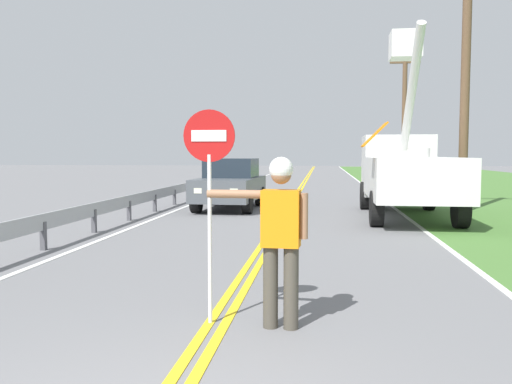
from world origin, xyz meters
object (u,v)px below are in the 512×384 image
oncoming_sedan_nearest (230,184)px  utility_pole_near (465,86)px  utility_pole_mid (404,116)px  flagger_worker (280,231)px  utility_bucket_truck (405,169)px  stop_sign_paddle (209,168)px

oncoming_sedan_nearest → utility_pole_near: (7.48, -0.17, 3.12)m
utility_pole_mid → oncoming_sedan_nearest: bearing=-117.2°
oncoming_sedan_nearest → utility_pole_mid: size_ratio=0.52×
oncoming_sedan_nearest → utility_pole_mid: 17.78m
utility_pole_mid → utility_pole_near: bearing=-91.8°
flagger_worker → utility_bucket_truck: utility_bucket_truck is taller
utility_pole_near → utility_pole_mid: utility_pole_mid is taller
utility_bucket_truck → utility_pole_mid: (2.46, 16.86, 2.74)m
stop_sign_paddle → utility_pole_mid: 28.28m
flagger_worker → oncoming_sedan_nearest: flagger_worker is taller
oncoming_sedan_nearest → utility_pole_near: size_ratio=0.55×
utility_pole_near → utility_pole_mid: bearing=88.2°
utility_bucket_truck → oncoming_sedan_nearest: (-5.52, 1.32, -0.58)m
oncoming_sedan_nearest → stop_sign_paddle: bearing=-81.2°
flagger_worker → utility_bucket_truck: size_ratio=0.27×
stop_sign_paddle → oncoming_sedan_nearest: (-1.86, 11.97, -0.88)m
stop_sign_paddle → utility_pole_mid: bearing=77.5°
oncoming_sedan_nearest → utility_bucket_truck: bearing=-13.4°
utility_bucket_truck → utility_pole_near: (1.96, 1.15, 2.54)m
flagger_worker → utility_pole_mid: utility_pole_mid is taller
utility_bucket_truck → utility_pole_near: bearing=30.3°
flagger_worker → stop_sign_paddle: stop_sign_paddle is taller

